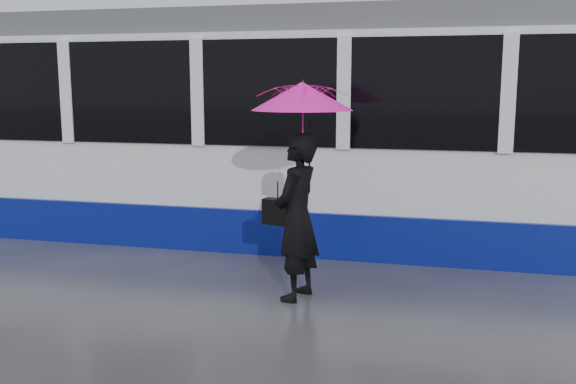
# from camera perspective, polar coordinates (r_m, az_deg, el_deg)

# --- Properties ---
(ground) EXTENTS (90.00, 90.00, 0.00)m
(ground) POSITION_cam_1_polar(r_m,az_deg,el_deg) (7.54, -0.21, -8.34)
(ground) COLOR #2F2F35
(ground) RESTS_ON ground
(rails) EXTENTS (34.00, 1.51, 0.02)m
(rails) POSITION_cam_1_polar(r_m,az_deg,el_deg) (9.89, 3.34, -3.93)
(rails) COLOR #3F3D38
(rails) RESTS_ON ground
(tram) EXTENTS (26.00, 2.56, 3.35)m
(tram) POSITION_cam_1_polar(r_m,az_deg,el_deg) (9.55, 21.18, 4.86)
(tram) COLOR white
(tram) RESTS_ON ground
(woman) EXTENTS (0.57, 0.74, 1.82)m
(woman) POSITION_cam_1_polar(r_m,az_deg,el_deg) (6.90, 0.81, -2.24)
(woman) COLOR black
(woman) RESTS_ON ground
(umbrella) EXTENTS (1.28, 1.28, 1.23)m
(umbrella) POSITION_cam_1_polar(r_m,az_deg,el_deg) (6.75, 1.25, 6.77)
(umbrella) COLOR #DA1265
(umbrella) RESTS_ON ground
(handbag) EXTENTS (0.35, 0.21, 0.46)m
(handbag) POSITION_cam_1_polar(r_m,az_deg,el_deg) (6.96, -0.92, -1.76)
(handbag) COLOR black
(handbag) RESTS_ON ground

